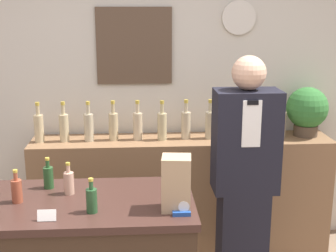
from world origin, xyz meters
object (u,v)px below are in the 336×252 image
object	(u,v)px
potted_plant	(307,110)
paper_bag	(176,183)
shopkeeper	(244,181)
tape_dispenser	(182,210)

from	to	relation	value
potted_plant	paper_bag	size ratio (longest dim) A/B	1.40
shopkeeper	potted_plant	xyz separation A→B (m)	(0.65, 0.68, 0.33)
potted_plant	tape_dispenser	size ratio (longest dim) A/B	4.40
shopkeeper	tape_dispenser	bearing A→B (deg)	-123.07
potted_plant	tape_dispenser	distance (m)	1.84
paper_bag	tape_dispenser	size ratio (longest dim) A/B	3.15
shopkeeper	paper_bag	size ratio (longest dim) A/B	5.92
shopkeeper	tape_dispenser	world-z (taller)	shopkeeper
shopkeeper	potted_plant	bearing A→B (deg)	46.33
shopkeeper	potted_plant	size ratio (longest dim) A/B	4.23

